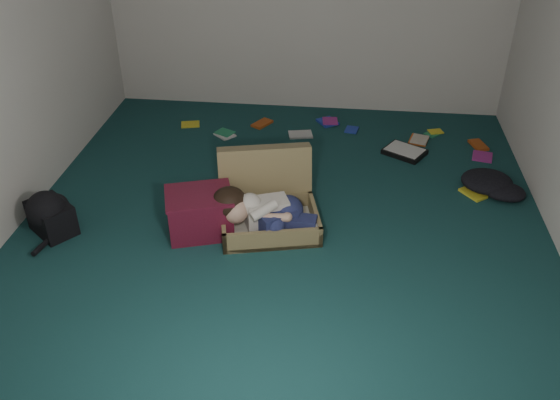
# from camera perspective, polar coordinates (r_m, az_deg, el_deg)

# --- Properties ---
(floor) EXTENTS (4.50, 4.50, 0.00)m
(floor) POSITION_cam_1_polar(r_m,az_deg,el_deg) (4.50, 0.22, -2.70)
(floor) COLOR #163F40
(floor) RESTS_ON ground
(wall_front) EXTENTS (4.50, 0.00, 4.50)m
(wall_front) POSITION_cam_1_polar(r_m,az_deg,el_deg) (1.96, -7.07, -10.03)
(wall_front) COLOR silver
(wall_front) RESTS_ON ground
(suitcase) EXTENTS (0.86, 0.85, 0.53)m
(suitcase) POSITION_cam_1_polar(r_m,az_deg,el_deg) (4.50, -1.21, -0.22)
(suitcase) COLOR olive
(suitcase) RESTS_ON floor
(person) EXTENTS (0.80, 0.40, 0.33)m
(person) POSITION_cam_1_polar(r_m,az_deg,el_deg) (4.33, -1.63, -1.09)
(person) COLOR beige
(person) RESTS_ON suitcase
(maroon_bin) EXTENTS (0.57, 0.51, 0.33)m
(maroon_bin) POSITION_cam_1_polar(r_m,az_deg,el_deg) (4.41, -7.71, -1.24)
(maroon_bin) COLOR #5B1225
(maroon_bin) RESTS_ON floor
(backpack) EXTENTS (0.56, 0.54, 0.26)m
(backpack) POSITION_cam_1_polar(r_m,az_deg,el_deg) (4.71, -21.15, -1.51)
(backpack) COLOR black
(backpack) RESTS_ON floor
(clothing_pile) EXTENTS (0.51, 0.45, 0.14)m
(clothing_pile) POSITION_cam_1_polar(r_m,az_deg,el_deg) (5.15, 20.21, 1.01)
(clothing_pile) COLOR black
(clothing_pile) RESTS_ON floor
(paper_tray) EXTENTS (0.44, 0.41, 0.05)m
(paper_tray) POSITION_cam_1_polar(r_m,az_deg,el_deg) (5.60, 11.90, 4.59)
(paper_tray) COLOR black
(paper_tray) RESTS_ON floor
(book_scatter) EXTENTS (3.03, 1.46, 0.02)m
(book_scatter) POSITION_cam_1_polar(r_m,az_deg,el_deg) (5.75, 8.16, 5.57)
(book_scatter) COLOR yellow
(book_scatter) RESTS_ON floor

